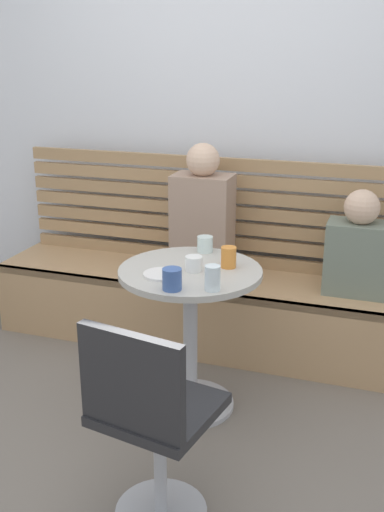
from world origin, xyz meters
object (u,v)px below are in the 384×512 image
at_px(cup_tumbler_orange, 229,257).
at_px(plate_small, 162,274).
at_px(cup_glass_short, 205,244).
at_px(cafe_table, 190,312).
at_px(cup_mug_blue, 172,279).
at_px(cup_ceramic_white, 194,264).
at_px(booth_bench, 214,310).
at_px(person_child_left, 358,249).
at_px(white_chair, 150,419).
at_px(cup_water_clear, 213,278).
at_px(person_adult, 203,218).

bearing_deg(cup_tumbler_orange, plate_small, -141.63).
bearing_deg(cup_glass_short, cup_tumbler_orange, -46.72).
relative_size(cup_tumbler_orange, plate_small, 0.59).
bearing_deg(cafe_table, cup_tumbler_orange, 26.44).
bearing_deg(cup_mug_blue, cup_ceramic_white, 86.87).
height_order(booth_bench, person_child_left, person_child_left).
relative_size(white_chair, cup_tumbler_orange, 8.50).
height_order(cup_glass_short, cup_water_clear, cup_water_clear).
height_order(person_child_left, cup_tumbler_orange, person_child_left).
relative_size(booth_bench, cup_ceramic_white, 33.75).
xyz_separation_m(person_child_left, cup_mug_blue, (-0.71, -0.98, 0.09)).
relative_size(white_chair, plate_small, 5.00).
height_order(cup_water_clear, cup_tumbler_orange, cup_water_clear).
distance_m(person_child_left, cup_tumbler_orange, 0.85).
xyz_separation_m(cup_water_clear, cup_tumbler_orange, (-0.01, 0.30, -0.01)).
xyz_separation_m(person_child_left, cup_water_clear, (-0.54, -0.93, 0.10)).
distance_m(booth_bench, cup_tumbler_orange, 0.87).
bearing_deg(cup_water_clear, booth_bench, 106.04).
height_order(booth_bench, cafe_table, cafe_table).
relative_size(person_child_left, cup_ceramic_white, 7.26).
height_order(cafe_table, cup_glass_short, cup_glass_short).
relative_size(person_child_left, plate_small, 3.41).
height_order(cafe_table, cup_water_clear, cup_water_clear).
bearing_deg(plate_small, person_adult, 94.71).
height_order(cup_glass_short, plate_small, cup_glass_short).
xyz_separation_m(white_chair, cup_glass_short, (-0.14, 1.08, 0.32)).
relative_size(booth_bench, cafe_table, 3.65).
bearing_deg(white_chair, cup_ceramic_white, 97.25).
distance_m(booth_bench, cup_glass_short, 0.71).
xyz_separation_m(cafe_table, white_chair, (0.12, -0.81, -0.05)).
height_order(cafe_table, plate_small, plate_small).
bearing_deg(white_chair, person_child_left, 68.70).
height_order(cup_glass_short, cup_ceramic_white, cup_glass_short).
xyz_separation_m(booth_bench, cafe_table, (0.09, -0.69, 0.30)).
relative_size(cafe_table, white_chair, 0.87).
bearing_deg(cup_tumbler_orange, cup_water_clear, -87.85).
distance_m(cup_glass_short, cup_water_clear, 0.52).
xyz_separation_m(cup_glass_short, cup_ceramic_white, (0.03, -0.28, -0.01)).
distance_m(white_chair, plate_small, 0.78).
relative_size(person_child_left, cup_water_clear, 5.28).
xyz_separation_m(booth_bench, cup_ceramic_white, (0.11, -0.71, 0.55)).
height_order(booth_bench, person_adult, person_adult).
height_order(cup_mug_blue, cup_ceramic_white, cup_mug_blue).
relative_size(cup_glass_short, cup_ceramic_white, 1.00).
distance_m(cafe_table, person_child_left, 1.03).
bearing_deg(cup_ceramic_white, person_adult, 104.59).
height_order(person_child_left, plate_small, person_child_left).
xyz_separation_m(white_chair, person_child_left, (0.59, 1.53, 0.23)).
bearing_deg(person_child_left, person_adult, -179.10).
xyz_separation_m(person_adult, person_child_left, (0.88, 0.01, -0.10)).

